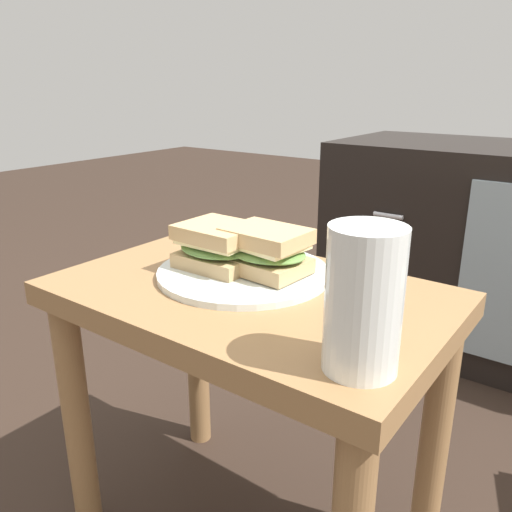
# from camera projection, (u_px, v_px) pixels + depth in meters

# --- Properties ---
(side_table) EXTENTS (0.56, 0.36, 0.46)m
(side_table) POSITION_uv_depth(u_px,v_px,m) (249.00, 344.00, 0.77)
(side_table) COLOR olive
(side_table) RESTS_ON ground
(tv_cabinet) EXTENTS (0.96, 0.46, 0.58)m
(tv_cabinet) POSITION_uv_depth(u_px,v_px,m) (510.00, 254.00, 1.42)
(tv_cabinet) COLOR black
(tv_cabinet) RESTS_ON ground
(plate) EXTENTS (0.26, 0.26, 0.01)m
(plate) POSITION_uv_depth(u_px,v_px,m) (244.00, 273.00, 0.79)
(plate) COLOR silver
(plate) RESTS_ON side_table
(sandwich_front) EXTENTS (0.13, 0.11, 0.07)m
(sandwich_front) POSITION_uv_depth(u_px,v_px,m) (219.00, 246.00, 0.79)
(sandwich_front) COLOR tan
(sandwich_front) RESTS_ON plate
(sandwich_back) EXTENTS (0.13, 0.10, 0.07)m
(sandwich_back) POSITION_uv_depth(u_px,v_px,m) (269.00, 251.00, 0.76)
(sandwich_back) COLOR tan
(sandwich_back) RESTS_ON plate
(beer_glass) EXTENTS (0.08, 0.08, 0.15)m
(beer_glass) POSITION_uv_depth(u_px,v_px,m) (363.00, 304.00, 0.51)
(beer_glass) COLOR silver
(beer_glass) RESTS_ON side_table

